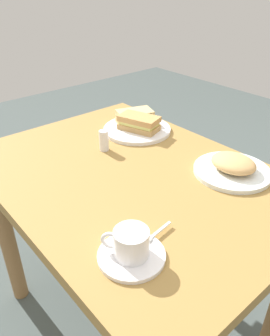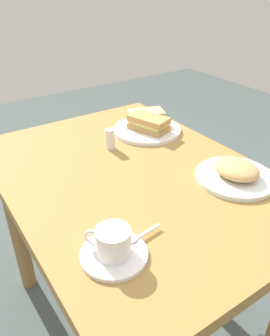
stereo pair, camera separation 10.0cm
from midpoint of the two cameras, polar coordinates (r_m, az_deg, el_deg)
ground_plane at (r=1.55m, az=-2.47°, el=-24.64°), size 6.00×6.00×0.00m
dining_table at (r=1.10m, az=-3.17°, el=-6.30°), size 1.01×0.74×0.73m
sandwich_plate at (r=1.30m, az=-1.86°, el=6.55°), size 0.26×0.26×0.01m
sandwich_front at (r=1.27m, az=-1.58°, el=7.66°), size 0.17×0.13×0.05m
sandwich_back at (r=1.33m, az=-2.21°, el=8.68°), size 0.12×0.16×0.05m
coffee_saucer at (r=0.75m, az=-4.54°, el=-14.83°), size 0.15×0.15×0.01m
coffee_cup at (r=0.72m, az=-4.81°, el=-12.67°), size 0.09×0.08×0.06m
spoon at (r=0.78m, az=-0.62°, el=-11.61°), size 0.03×0.10×0.01m
side_plate at (r=1.05m, az=13.66°, el=-0.61°), size 0.23×0.23×0.01m
side_food_pile at (r=1.04m, az=13.85°, el=0.76°), size 0.14×0.12×0.04m
salt_shaker at (r=1.15m, az=-7.80°, el=4.60°), size 0.03×0.03×0.07m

